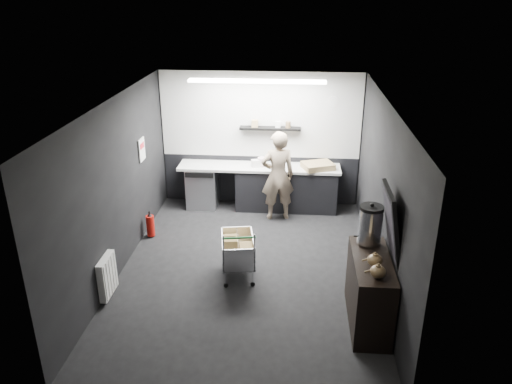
{
  "coord_description": "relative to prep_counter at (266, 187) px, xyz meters",
  "views": [
    {
      "loc": [
        0.7,
        -6.85,
        4.24
      ],
      "look_at": [
        0.11,
        0.4,
        1.19
      ],
      "focal_mm": 35.0,
      "sensor_mm": 36.0,
      "label": 1
    }
  ],
  "objects": [
    {
      "name": "kitchen_wall_panel",
      "position": [
        -0.14,
        0.31,
        1.39
      ],
      "size": [
        3.95,
        0.02,
        1.7
      ],
      "primitive_type": "cube",
      "color": "silver",
      "rests_on": "wall_back"
    },
    {
      "name": "ceiling_strip",
      "position": [
        -0.14,
        -0.57,
        2.21
      ],
      "size": [
        2.4,
        0.2,
        0.04
      ],
      "primitive_type": "cube",
      "color": "white",
      "rests_on": "ceiling"
    },
    {
      "name": "cardboard_box",
      "position": [
        1.02,
        -0.05,
        0.5
      ],
      "size": [
        0.69,
        0.61,
        0.11
      ],
      "primitive_type": "cube",
      "rotation": [
        0.0,
        0.0,
        0.37
      ],
      "color": "#9E8354",
      "rests_on": "prep_counter"
    },
    {
      "name": "wall_right",
      "position": [
        1.86,
        -2.42,
        0.89
      ],
      "size": [
        0.0,
        5.5,
        5.5
      ],
      "primitive_type": "plane",
      "rotation": [
        1.57,
        0.0,
        -1.57
      ],
      "color": "black",
      "rests_on": "floor"
    },
    {
      "name": "wall_left",
      "position": [
        -2.14,
        -2.42,
        0.89
      ],
      "size": [
        0.0,
        5.5,
        5.5
      ],
      "primitive_type": "plane",
      "rotation": [
        1.57,
        0.0,
        1.57
      ],
      "color": "black",
      "rests_on": "floor"
    },
    {
      "name": "sideboard",
      "position": [
        1.62,
        -3.57,
        0.15
      ],
      "size": [
        0.55,
        1.29,
        1.93
      ],
      "color": "black",
      "rests_on": "floor"
    },
    {
      "name": "poster",
      "position": [
        -2.12,
        -1.12,
        1.09
      ],
      "size": [
        0.02,
        0.3,
        0.4
      ],
      "primitive_type": "cube",
      "color": "white",
      "rests_on": "wall_left"
    },
    {
      "name": "dado_panel",
      "position": [
        -0.14,
        0.31,
        0.04
      ],
      "size": [
        3.95,
        0.02,
        1.0
      ],
      "primitive_type": "cube",
      "color": "black",
      "rests_on": "wall_back"
    },
    {
      "name": "floor",
      "position": [
        -0.14,
        -2.42,
        -0.46
      ],
      "size": [
        5.5,
        5.5,
        0.0
      ],
      "primitive_type": "plane",
      "color": "black",
      "rests_on": "ground"
    },
    {
      "name": "white_container",
      "position": [
        -0.2,
        -0.05,
        0.51
      ],
      "size": [
        0.19,
        0.17,
        0.14
      ],
      "primitive_type": "cube",
      "rotation": [
        0.0,
        0.0,
        0.29
      ],
      "color": "silver",
      "rests_on": "prep_counter"
    },
    {
      "name": "wall_back",
      "position": [
        -0.14,
        0.33,
        0.89
      ],
      "size": [
        5.5,
        0.0,
        5.5
      ],
      "primitive_type": "plane",
      "rotation": [
        1.57,
        0.0,
        0.0
      ],
      "color": "black",
      "rests_on": "floor"
    },
    {
      "name": "fire_extinguisher",
      "position": [
        -1.99,
        -1.43,
        -0.23
      ],
      "size": [
        0.14,
        0.14,
        0.48
      ],
      "color": "#AB120B",
      "rests_on": "floor"
    },
    {
      "name": "wall_front",
      "position": [
        -0.14,
        -5.17,
        0.89
      ],
      "size": [
        5.5,
        0.0,
        5.5
      ],
      "primitive_type": "plane",
      "rotation": [
        -1.57,
        0.0,
        0.0
      ],
      "color": "black",
      "rests_on": "floor"
    },
    {
      "name": "poster_red_band",
      "position": [
        -2.11,
        -1.12,
        1.16
      ],
      "size": [
        0.02,
        0.22,
        0.1
      ],
      "primitive_type": "cube",
      "color": "red",
      "rests_on": "poster"
    },
    {
      "name": "prep_counter",
      "position": [
        0.0,
        0.0,
        0.0
      ],
      "size": [
        3.2,
        0.61,
        0.9
      ],
      "color": "black",
      "rests_on": "floor"
    },
    {
      "name": "shopping_cart",
      "position": [
        -0.27,
        -2.58,
        -0.03
      ],
      "size": [
        0.61,
        0.9,
        0.9
      ],
      "color": "silver",
      "rests_on": "floor"
    },
    {
      "name": "floating_shelf",
      "position": [
        0.06,
        0.2,
        1.16
      ],
      "size": [
        1.2,
        0.22,
        0.04
      ],
      "primitive_type": "cube",
      "color": "black",
      "rests_on": "wall_back"
    },
    {
      "name": "pink_tub",
      "position": [
        -0.08,
        0.0,
        0.53
      ],
      "size": [
        0.17,
        0.17,
        0.17
      ],
      "primitive_type": "cylinder",
      "color": "silver",
      "rests_on": "prep_counter"
    },
    {
      "name": "wall_clock",
      "position": [
        1.26,
        0.3,
        1.69
      ],
      "size": [
        0.2,
        0.03,
        0.2
      ],
      "primitive_type": "cylinder",
      "rotation": [
        1.57,
        0.0,
        0.0
      ],
      "color": "silver",
      "rests_on": "wall_back"
    },
    {
      "name": "ceiling",
      "position": [
        -0.14,
        -2.42,
        2.24
      ],
      "size": [
        5.5,
        5.5,
        0.0
      ],
      "primitive_type": "plane",
      "rotation": [
        3.14,
        0.0,
        0.0
      ],
      "color": "silver",
      "rests_on": "wall_back"
    },
    {
      "name": "person",
      "position": [
        0.25,
        -0.45,
        0.42
      ],
      "size": [
        0.72,
        0.56,
        1.75
      ],
      "primitive_type": "imported",
      "rotation": [
        0.0,
        0.0,
        3.38
      ],
      "color": "#BCAE95",
      "rests_on": "floor"
    },
    {
      "name": "radiator",
      "position": [
        -2.08,
        -3.32,
        -0.11
      ],
      "size": [
        0.1,
        0.5,
        0.6
      ],
      "primitive_type": "cube",
      "color": "silver",
      "rests_on": "wall_left"
    }
  ]
}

